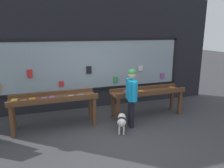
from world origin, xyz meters
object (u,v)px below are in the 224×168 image
(display_table_left, at_px, (54,101))
(small_dog, at_px, (122,121))
(person_browsing, at_px, (131,94))
(display_table_right, at_px, (147,94))

(display_table_left, bearing_deg, small_dog, -27.57)
(display_table_left, distance_m, small_dog, 1.91)
(small_dog, bearing_deg, person_browsing, -32.68)
(person_browsing, height_order, small_dog, person_browsing)
(display_table_left, relative_size, person_browsing, 1.43)
(person_browsing, bearing_deg, small_dog, 134.66)
(display_table_right, height_order, small_dog, display_table_right)
(display_table_left, distance_m, person_browsing, 2.12)
(display_table_left, distance_m, display_table_right, 2.83)
(display_table_right, xyz_separation_m, person_browsing, (-0.80, -0.60, 0.25))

